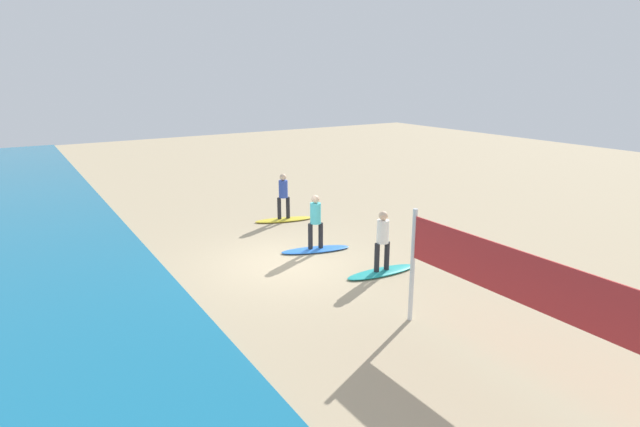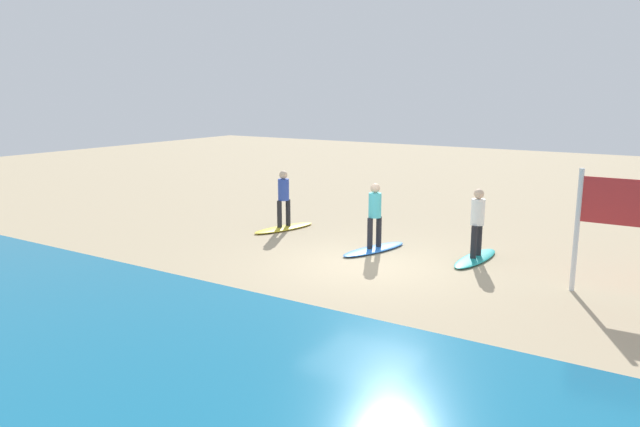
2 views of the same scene
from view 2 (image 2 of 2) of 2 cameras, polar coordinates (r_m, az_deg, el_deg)
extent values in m
plane|color=tan|center=(14.01, 4.27, -4.93)|extent=(60.00, 60.00, 0.00)
ellipsoid|color=teal|center=(14.85, 14.57, -4.15)|extent=(0.71, 2.13, 0.09)
cylinder|color=#232328|center=(14.59, 14.42, -2.64)|extent=(0.14, 0.14, 0.78)
cylinder|color=#232328|center=(14.88, 14.89, -2.39)|extent=(0.14, 0.14, 0.78)
cylinder|color=white|center=(14.59, 14.80, 0.15)|extent=(0.32, 0.32, 0.62)
sphere|color=beige|center=(14.51, 14.89, 1.82)|extent=(0.24, 0.24, 0.24)
ellipsoid|color=blue|center=(15.25, 5.17, -3.40)|extent=(1.13, 2.17, 0.09)
cylinder|color=#232328|center=(15.03, 4.78, -1.90)|extent=(0.14, 0.14, 0.78)
cylinder|color=#232328|center=(15.25, 5.62, -1.72)|extent=(0.14, 0.14, 0.78)
cylinder|color=#4CC6D1|center=(14.99, 5.25, 0.79)|extent=(0.32, 0.32, 0.62)
sphere|color=beige|center=(14.92, 5.28, 2.42)|extent=(0.24, 0.24, 0.24)
ellipsoid|color=yellow|center=(17.54, -3.45, -1.38)|extent=(1.10, 2.17, 0.09)
cylinder|color=#232328|center=(17.35, -3.88, -0.06)|extent=(0.14, 0.14, 0.78)
cylinder|color=#232328|center=(17.55, -3.06, 0.09)|extent=(0.14, 0.14, 0.78)
cylinder|color=#334CAD|center=(17.32, -3.49, 2.28)|extent=(0.32, 0.32, 0.62)
sphere|color=beige|center=(17.26, -3.51, 3.69)|extent=(0.24, 0.24, 0.24)
cylinder|color=silver|center=(12.97, 23.24, -1.51)|extent=(0.10, 0.10, 2.50)
camera|label=1|loc=(7.86, 78.62, 11.30)|focal=28.25mm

